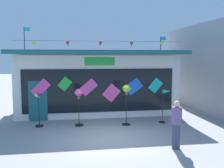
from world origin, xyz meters
TOP-DOWN VIEW (x-y plane):
  - ground_plane at (0.00, 0.00)m, footprint 80.00×80.00m
  - kite_shop_building at (0.00, 5.63)m, footprint 8.96×5.72m
  - wind_spinner_far_left at (-2.91, 2.14)m, footprint 0.37×0.37m
  - wind_spinner_left at (-1.11, 2.03)m, footprint 0.39×0.39m
  - wind_spinner_center_left at (1.07, 1.81)m, footprint 0.38×0.38m
  - wind_spinner_center_right at (3.00, 1.97)m, footprint 0.53×0.29m
  - person_near_camera at (2.13, -1.49)m, footprint 0.44×0.47m

SIDE VIEW (x-z plane):
  - ground_plane at x=0.00m, z-range 0.00..0.00m
  - wind_spinner_far_left at x=-2.91m, z-range 0.03..1.66m
  - person_near_camera at x=2.13m, z-range 0.05..1.73m
  - wind_spinner_center_right at x=3.00m, z-range 0.31..1.93m
  - wind_spinner_left at x=-1.11m, z-range 0.45..2.18m
  - wind_spinner_center_left at x=1.07m, z-range 0.52..2.41m
  - kite_shop_building at x=0.00m, z-range -0.65..4.20m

